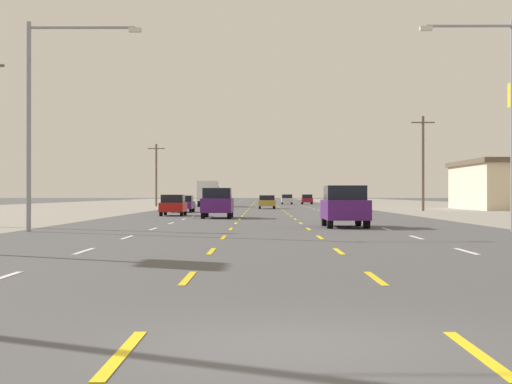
{
  "coord_description": "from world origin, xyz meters",
  "views": [
    {
      "loc": [
        -0.38,
        -8.86,
        1.57
      ],
      "look_at": [
        -0.75,
        51.24,
        1.73
      ],
      "focal_mm": 59.81,
      "sensor_mm": 36.0,
      "label": 1
    }
  ],
  "objects_px": {
    "box_truck_far_left_farther": "(208,192)",
    "hatchback_far_right_distant_a": "(307,199)",
    "suv_inner_left_near": "(218,202)",
    "sedan_far_left_midfar": "(183,204)",
    "sedan_center_turn_far": "(267,202)",
    "suv_inner_right_nearest": "(345,206)",
    "streetlight_left_row_0": "(42,107)",
    "hatchback_inner_right_farthest": "(287,199)",
    "hatchback_far_left_mid": "(173,205)",
    "streetlight_right_row_0": "(503,108)"
  },
  "relations": [
    {
      "from": "suv_inner_right_nearest",
      "to": "streetlight_right_row_0",
      "type": "bearing_deg",
      "value": -39.02
    },
    {
      "from": "hatchback_far_left_mid",
      "to": "sedan_far_left_midfar",
      "type": "distance_m",
      "value": 12.41
    },
    {
      "from": "suv_inner_right_nearest",
      "to": "hatchback_inner_right_farthest",
      "type": "height_order",
      "value": "suv_inner_right_nearest"
    },
    {
      "from": "suv_inner_right_nearest",
      "to": "sedan_far_left_midfar",
      "type": "xyz_separation_m",
      "value": [
        -10.82,
        33.89,
        -0.27
      ]
    },
    {
      "from": "suv_inner_left_near",
      "to": "sedan_far_left_midfar",
      "type": "xyz_separation_m",
      "value": [
        -3.95,
        18.3,
        -0.27
      ]
    },
    {
      "from": "sedan_far_left_midfar",
      "to": "hatchback_inner_right_farthest",
      "type": "height_order",
      "value": "hatchback_inner_right_farthest"
    },
    {
      "from": "box_truck_far_left_farther",
      "to": "hatchback_far_right_distant_a",
      "type": "distance_m",
      "value": 29.83
    },
    {
      "from": "hatchback_far_left_mid",
      "to": "sedan_center_turn_far",
      "type": "relative_size",
      "value": 0.87
    },
    {
      "from": "sedan_center_turn_far",
      "to": "streetlight_left_row_0",
      "type": "relative_size",
      "value": 0.51
    },
    {
      "from": "sedan_center_turn_far",
      "to": "hatchback_far_right_distant_a",
      "type": "xyz_separation_m",
      "value": [
        6.6,
        42.24,
        0.03
      ]
    },
    {
      "from": "suv_inner_left_near",
      "to": "hatchback_inner_right_farthest",
      "type": "bearing_deg",
      "value": 84.89
    },
    {
      "from": "streetlight_left_row_0",
      "to": "streetlight_right_row_0",
      "type": "bearing_deg",
      "value": 0.0
    },
    {
      "from": "sedan_far_left_midfar",
      "to": "hatchback_far_right_distant_a",
      "type": "height_order",
      "value": "hatchback_far_right_distant_a"
    },
    {
      "from": "hatchback_far_right_distant_a",
      "to": "streetlight_right_row_0",
      "type": "bearing_deg",
      "value": -88.32
    },
    {
      "from": "hatchback_far_left_mid",
      "to": "sedan_far_left_midfar",
      "type": "xyz_separation_m",
      "value": [
        -0.41,
        12.4,
        -0.03
      ]
    },
    {
      "from": "streetlight_left_row_0",
      "to": "suv_inner_left_near",
      "type": "bearing_deg",
      "value": 72.95
    },
    {
      "from": "hatchback_far_left_mid",
      "to": "streetlight_right_row_0",
      "type": "distance_m",
      "value": 31.5
    },
    {
      "from": "sedan_far_left_midfar",
      "to": "box_truck_far_left_farther",
      "type": "height_order",
      "value": "box_truck_far_left_farther"
    },
    {
      "from": "suv_inner_left_near",
      "to": "streetlight_right_row_0",
      "type": "xyz_separation_m",
      "value": [
        13.0,
        -20.56,
        4.15
      ]
    },
    {
      "from": "suv_inner_right_nearest",
      "to": "sedan_center_turn_far",
      "type": "relative_size",
      "value": 1.09
    },
    {
      "from": "sedan_far_left_midfar",
      "to": "box_truck_far_left_farther",
      "type": "relative_size",
      "value": 0.62
    },
    {
      "from": "suv_inner_right_nearest",
      "to": "suv_inner_left_near",
      "type": "height_order",
      "value": "same"
    },
    {
      "from": "suv_inner_right_nearest",
      "to": "streetlight_left_row_0",
      "type": "height_order",
      "value": "streetlight_left_row_0"
    },
    {
      "from": "hatchback_far_right_distant_a",
      "to": "streetlight_left_row_0",
      "type": "bearing_deg",
      "value": -99.44
    },
    {
      "from": "streetlight_left_row_0",
      "to": "sedan_far_left_midfar",
      "type": "bearing_deg",
      "value": 86.53
    },
    {
      "from": "hatchback_inner_right_farthest",
      "to": "box_truck_far_left_farther",
      "type": "bearing_deg",
      "value": -112.75
    },
    {
      "from": "sedan_far_left_midfar",
      "to": "box_truck_far_left_farther",
      "type": "bearing_deg",
      "value": 89.84
    },
    {
      "from": "hatchback_far_right_distant_a",
      "to": "streetlight_left_row_0",
      "type": "xyz_separation_m",
      "value": [
        -16.41,
        -98.73,
        4.46
      ]
    },
    {
      "from": "hatchback_far_left_mid",
      "to": "streetlight_left_row_0",
      "type": "height_order",
      "value": "streetlight_left_row_0"
    },
    {
      "from": "suv_inner_left_near",
      "to": "streetlight_left_row_0",
      "type": "xyz_separation_m",
      "value": [
        -6.31,
        -20.56,
        4.22
      ]
    },
    {
      "from": "sedan_far_left_midfar",
      "to": "streetlight_left_row_0",
      "type": "distance_m",
      "value": 39.18
    },
    {
      "from": "box_truck_far_left_farther",
      "to": "streetlight_left_row_0",
      "type": "bearing_deg",
      "value": -91.94
    },
    {
      "from": "sedan_far_left_midfar",
      "to": "hatchback_inner_right_farthest",
      "type": "relative_size",
      "value": 1.15
    },
    {
      "from": "hatchback_far_left_mid",
      "to": "sedan_far_left_midfar",
      "type": "bearing_deg",
      "value": 91.89
    },
    {
      "from": "box_truck_far_left_farther",
      "to": "streetlight_left_row_0",
      "type": "xyz_separation_m",
      "value": [
        -2.45,
        -72.38,
        3.41
      ]
    },
    {
      "from": "streetlight_left_row_0",
      "to": "suv_inner_right_nearest",
      "type": "bearing_deg",
      "value": 20.64
    },
    {
      "from": "hatchback_far_right_distant_a",
      "to": "streetlight_right_row_0",
      "type": "relative_size",
      "value": 0.44
    },
    {
      "from": "suv_inner_left_near",
      "to": "hatchback_inner_right_farthest",
      "type": "distance_m",
      "value": 77.85
    },
    {
      "from": "suv_inner_left_near",
      "to": "sedan_far_left_midfar",
      "type": "distance_m",
      "value": 18.72
    },
    {
      "from": "hatchback_far_left_mid",
      "to": "sedan_center_turn_far",
      "type": "height_order",
      "value": "hatchback_far_left_mid"
    },
    {
      "from": "suv_inner_right_nearest",
      "to": "hatchback_far_right_distant_a",
      "type": "xyz_separation_m",
      "value": [
        3.23,
        93.77,
        -0.24
      ]
    },
    {
      "from": "suv_inner_left_near",
      "to": "streetlight_left_row_0",
      "type": "relative_size",
      "value": 0.56
    },
    {
      "from": "hatchback_far_left_mid",
      "to": "hatchback_far_right_distant_a",
      "type": "relative_size",
      "value": 1.0
    },
    {
      "from": "hatchback_far_left_mid",
      "to": "box_truck_far_left_farther",
      "type": "distance_m",
      "value": 45.94
    },
    {
      "from": "sedan_center_turn_far",
      "to": "hatchback_inner_right_farthest",
      "type": "height_order",
      "value": "hatchback_inner_right_farthest"
    },
    {
      "from": "box_truck_far_left_farther",
      "to": "hatchback_far_right_distant_a",
      "type": "bearing_deg",
      "value": 62.09
    },
    {
      "from": "suv_inner_left_near",
      "to": "box_truck_far_left_farther",
      "type": "xyz_separation_m",
      "value": [
        -3.85,
        51.83,
        0.81
      ]
    },
    {
      "from": "sedan_center_turn_far",
      "to": "box_truck_far_left_farther",
      "type": "bearing_deg",
      "value": 114.83
    },
    {
      "from": "suv_inner_right_nearest",
      "to": "hatchback_far_left_mid",
      "type": "relative_size",
      "value": 1.26
    },
    {
      "from": "streetlight_right_row_0",
      "to": "streetlight_left_row_0",
      "type": "bearing_deg",
      "value": 180.0
    }
  ]
}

